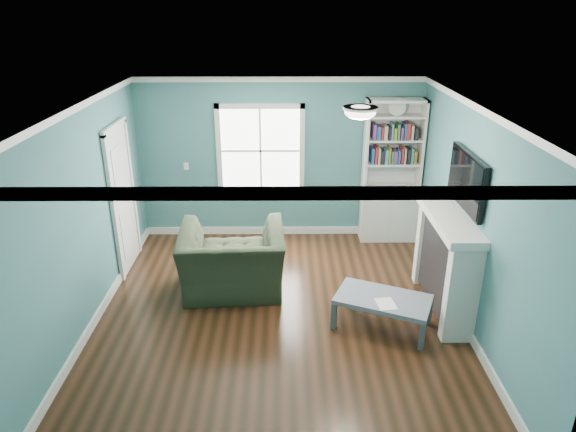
{
  "coord_description": "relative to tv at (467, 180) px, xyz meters",
  "views": [
    {
      "loc": [
        0.08,
        -5.43,
        3.65
      ],
      "look_at": [
        0.12,
        0.4,
        1.2
      ],
      "focal_mm": 32.0,
      "sensor_mm": 36.0,
      "label": 1
    }
  ],
  "objects": [
    {
      "name": "trim",
      "position": [
        -2.2,
        -0.2,
        -0.49
      ],
      "size": [
        4.5,
        5.0,
        2.6
      ],
      "color": "white",
      "rests_on": "ground"
    },
    {
      "name": "bookshelf",
      "position": [
        -0.43,
        2.1,
        -0.8
      ],
      "size": [
        0.9,
        0.35,
        2.31
      ],
      "color": "silver",
      "rests_on": "ground"
    },
    {
      "name": "light_switch",
      "position": [
        -3.7,
        2.28,
        -0.52
      ],
      "size": [
        0.08,
        0.01,
        0.12
      ],
      "primitive_type": "cube",
      "color": "white",
      "rests_on": "room_walls"
    },
    {
      "name": "door",
      "position": [
        -4.42,
        1.2,
        -0.65
      ],
      "size": [
        0.12,
        0.98,
        2.17
      ],
      "color": "silver",
      "rests_on": "ground"
    },
    {
      "name": "recliner",
      "position": [
        -2.82,
        0.46,
        -1.13
      ],
      "size": [
        1.41,
        0.96,
        1.19
      ],
      "primitive_type": "imported",
      "rotation": [
        0.0,
        0.0,
        -3.09
      ],
      "color": "#252D1C",
      "rests_on": "ground"
    },
    {
      "name": "fireplace",
      "position": [
        -0.12,
        0.0,
        -1.09
      ],
      "size": [
        0.44,
        1.58,
        1.3
      ],
      "color": "black",
      "rests_on": "ground"
    },
    {
      "name": "coffee_table",
      "position": [
        -0.95,
        -0.4,
        -1.38
      ],
      "size": [
        1.25,
        0.99,
        0.4
      ],
      "rotation": [
        0.0,
        0.0,
        -0.41
      ],
      "color": "#434A51",
      "rests_on": "ground"
    },
    {
      "name": "ceiling_fixture",
      "position": [
        -1.3,
        -0.1,
        0.82
      ],
      "size": [
        0.38,
        0.38,
        0.15
      ],
      "color": "white",
      "rests_on": "room_walls"
    },
    {
      "name": "window",
      "position": [
        -2.5,
        2.29,
        -0.27
      ],
      "size": [
        1.4,
        0.06,
        1.5
      ],
      "color": "white",
      "rests_on": "room_walls"
    },
    {
      "name": "paper_sheet",
      "position": [
        -0.95,
        -0.55,
        -1.32
      ],
      "size": [
        0.24,
        0.29,
        0.0
      ],
      "primitive_type": "cube",
      "rotation": [
        0.0,
        0.0,
        0.13
      ],
      "color": "white",
      "rests_on": "coffee_table"
    },
    {
      "name": "room_walls",
      "position": [
        -2.2,
        -0.2,
        -0.14
      ],
      "size": [
        5.0,
        5.0,
        5.0
      ],
      "color": "#3E7178",
      "rests_on": "ground"
    },
    {
      "name": "floor",
      "position": [
        -2.2,
        -0.2,
        -1.72
      ],
      "size": [
        5.0,
        5.0,
        0.0
      ],
      "primitive_type": "plane",
      "color": "black",
      "rests_on": "ground"
    },
    {
      "name": "tv",
      "position": [
        0.0,
        0.0,
        0.0
      ],
      "size": [
        0.06,
        1.1,
        0.65
      ],
      "primitive_type": "cube",
      "color": "black",
      "rests_on": "fireplace"
    }
  ]
}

